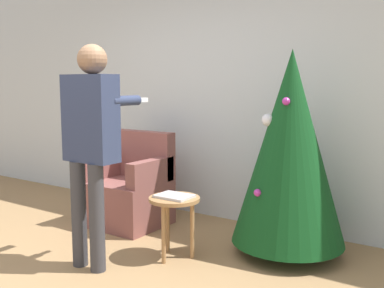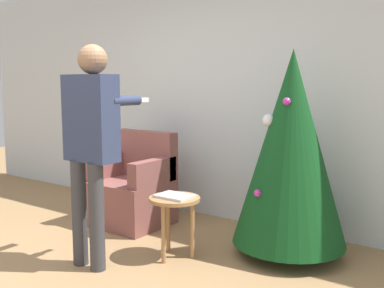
% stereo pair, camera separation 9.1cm
% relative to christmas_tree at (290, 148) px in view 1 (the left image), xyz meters
% --- Properties ---
extents(wall_back, '(8.00, 0.06, 2.70)m').
position_rel_christmas_tree_xyz_m(wall_back, '(-1.16, 0.63, 0.42)').
color(wall_back, silver).
rests_on(wall_back, ground_plane).
extents(christmas_tree, '(0.96, 0.96, 1.75)m').
position_rel_christmas_tree_xyz_m(christmas_tree, '(0.00, 0.00, 0.00)').
color(christmas_tree, brown).
rests_on(christmas_tree, ground_plane).
extents(armchair, '(0.77, 0.68, 0.96)m').
position_rel_christmas_tree_xyz_m(armchair, '(-1.71, -0.11, -0.58)').
color(armchair, brown).
rests_on(armchair, ground_plane).
extents(person_standing, '(0.46, 0.57, 1.76)m').
position_rel_christmas_tree_xyz_m(person_standing, '(-1.19, -1.11, 0.14)').
color(person_standing, '#38383D').
rests_on(person_standing, ground_plane).
extents(side_stool, '(0.43, 0.43, 0.52)m').
position_rel_christmas_tree_xyz_m(side_stool, '(-0.76, -0.61, -0.49)').
color(side_stool, '#A37547').
rests_on(side_stool, ground_plane).
extents(laptop, '(0.29, 0.22, 0.02)m').
position_rel_christmas_tree_xyz_m(laptop, '(-0.76, -0.61, -0.40)').
color(laptop, silver).
rests_on(laptop, side_stool).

